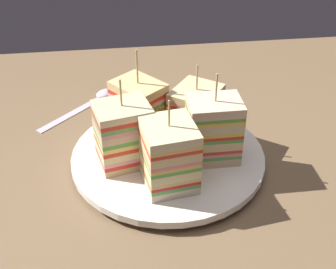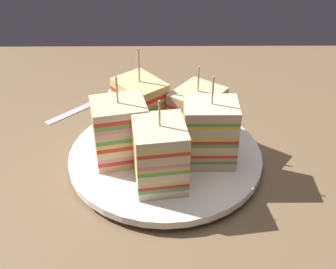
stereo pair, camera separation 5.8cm
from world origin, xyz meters
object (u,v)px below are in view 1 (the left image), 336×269
object	(u,v)px
plate	(168,157)
spoon	(94,100)
sandwich_wedge_3	(213,130)
chip_pile	(178,140)
sandwich_wedge_1	(124,134)
sandwich_wedge_2	(169,155)
sandwich_wedge_0	(139,110)
sandwich_wedge_4	(195,113)

from	to	relation	value
plate	spoon	bearing A→B (deg)	-60.94
sandwich_wedge_3	chip_pile	bearing A→B (deg)	-33.82
sandwich_wedge_1	sandwich_wedge_3	world-z (taller)	sandwich_wedge_3
chip_pile	sandwich_wedge_2	bearing A→B (deg)	72.22
plate	chip_pile	size ratio (longest dim) A/B	3.49
plate	chip_pile	world-z (taller)	chip_pile
sandwich_wedge_0	plate	bearing A→B (deg)	-3.84
sandwich_wedge_1	spoon	distance (cm)	20.05
plate	sandwich_wedge_1	distance (cm)	7.52
sandwich_wedge_2	sandwich_wedge_4	distance (cm)	10.74
sandwich_wedge_0	chip_pile	bearing A→B (deg)	15.42
sandwich_wedge_3	sandwich_wedge_4	bearing A→B (deg)	-76.41
sandwich_wedge_3	chip_pile	distance (cm)	5.69
sandwich_wedge_2	chip_pile	bearing A→B (deg)	-26.00
chip_pile	spoon	world-z (taller)	chip_pile
sandwich_wedge_0	sandwich_wedge_1	xyz separation A→B (cm)	(2.34, 5.61, 0.06)
sandwich_wedge_2	sandwich_wedge_3	bearing A→B (deg)	-63.77
sandwich_wedge_1	sandwich_wedge_3	distance (cm)	11.23
sandwich_wedge_4	spoon	world-z (taller)	sandwich_wedge_4
sandwich_wedge_0	chip_pile	distance (cm)	6.70
sandwich_wedge_1	chip_pile	size ratio (longest dim) A/B	1.62
plate	sandwich_wedge_2	xyz separation A→B (cm)	(0.64, 5.70, 4.77)
plate	sandwich_wedge_3	xyz separation A→B (cm)	(-5.55, 1.46, 4.90)
plate	sandwich_wedge_2	world-z (taller)	sandwich_wedge_2
plate	chip_pile	xyz separation A→B (cm)	(-1.58, -1.20, 1.82)
spoon	sandwich_wedge_0	bearing A→B (deg)	-107.60
sandwich_wedge_1	chip_pile	world-z (taller)	sandwich_wedge_1
sandwich_wedge_2	sandwich_wedge_1	bearing A→B (deg)	38.30
sandwich_wedge_1	sandwich_wedge_2	bearing A→B (deg)	-56.32
sandwich_wedge_0	spoon	size ratio (longest dim) A/B	1.04
plate	spoon	size ratio (longest dim) A/B	2.06
plate	sandwich_wedge_1	world-z (taller)	sandwich_wedge_1
sandwich_wedge_0	sandwich_wedge_2	size ratio (longest dim) A/B	1.13
plate	spoon	world-z (taller)	plate
plate	sandwich_wedge_2	distance (cm)	7.46
sandwich_wedge_0	spoon	world-z (taller)	sandwich_wedge_0
sandwich_wedge_2	chip_pile	world-z (taller)	sandwich_wedge_2
sandwich_wedge_3	sandwich_wedge_4	xyz separation A→B (cm)	(1.28, -5.30, -0.62)
plate	sandwich_wedge_4	size ratio (longest dim) A/B	2.38
plate	sandwich_wedge_4	bearing A→B (deg)	-138.06
sandwich_wedge_0	sandwich_wedge_3	bearing A→B (deg)	16.06
sandwich_wedge_3	spoon	size ratio (longest dim) A/B	0.98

